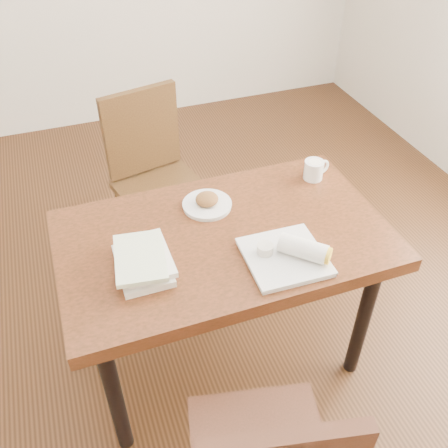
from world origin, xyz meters
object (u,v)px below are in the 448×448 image
object	(u,v)px
plate_scone	(207,203)
table	(224,251)
book_stack	(143,261)
chair_far	(154,171)
coffee_mug	(314,169)
plate_burrito	(290,254)

from	to	relation	value
plate_scone	table	bearing A→B (deg)	-87.86
book_stack	chair_far	bearing A→B (deg)	75.09
coffee_mug	book_stack	world-z (taller)	coffee_mug
chair_far	plate_burrito	size ratio (longest dim) A/B	3.29
chair_far	plate_burrito	bearing A→B (deg)	-75.28
plate_scone	coffee_mug	world-z (taller)	coffee_mug
chair_far	plate_burrito	distance (m)	1.08
table	coffee_mug	size ratio (longest dim) A/B	10.02
chair_far	coffee_mug	world-z (taller)	chair_far
table	book_stack	size ratio (longest dim) A/B	4.53
table	plate_scone	bearing A→B (deg)	92.14
coffee_mug	table	bearing A→B (deg)	-156.03
plate_burrito	table	bearing A→B (deg)	129.35
plate_burrito	coffee_mug	bearing A→B (deg)	53.43
table	plate_scone	distance (m)	0.21
chair_far	coffee_mug	distance (m)	0.86
chair_far	plate_scone	distance (m)	0.67
plate_scone	coffee_mug	size ratio (longest dim) A/B	1.61
plate_scone	book_stack	size ratio (longest dim) A/B	0.73
plate_burrito	book_stack	xyz separation A→B (m)	(-0.50, 0.14, 0.00)
chair_far	plate_scone	world-z (taller)	chair_far
table	plate_burrito	world-z (taller)	plate_burrito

